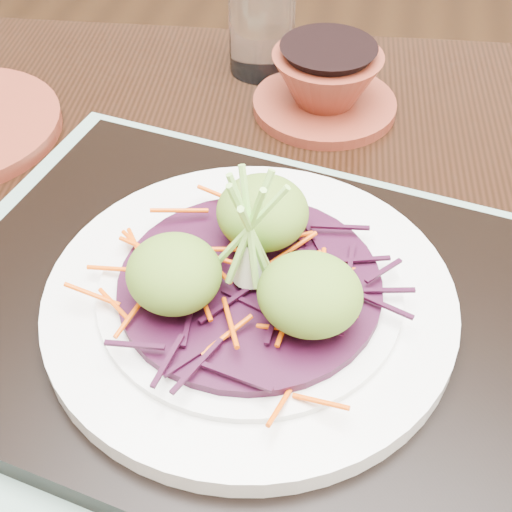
% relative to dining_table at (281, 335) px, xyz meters
% --- Properties ---
extents(dining_table, '(1.16, 0.83, 0.69)m').
position_rel_dining_table_xyz_m(dining_table, '(0.00, 0.00, 0.00)').
color(dining_table, black).
rests_on(dining_table, ground).
extents(placemat, '(0.54, 0.46, 0.00)m').
position_rel_dining_table_xyz_m(placemat, '(-0.01, -0.07, 0.09)').
color(placemat, gray).
rests_on(placemat, dining_table).
extents(serving_tray, '(0.47, 0.39, 0.02)m').
position_rel_dining_table_xyz_m(serving_tray, '(-0.01, -0.07, 0.10)').
color(serving_tray, black).
rests_on(serving_tray, placemat).
extents(white_plate, '(0.27, 0.27, 0.02)m').
position_rel_dining_table_xyz_m(white_plate, '(-0.01, -0.07, 0.12)').
color(white_plate, silver).
rests_on(white_plate, serving_tray).
extents(cabbage_bed, '(0.17, 0.17, 0.01)m').
position_rel_dining_table_xyz_m(cabbage_bed, '(-0.01, -0.07, 0.14)').
color(cabbage_bed, '#330A24').
rests_on(cabbage_bed, white_plate).
extents(carrot_julienne, '(0.21, 0.21, 0.01)m').
position_rel_dining_table_xyz_m(carrot_julienne, '(-0.01, -0.07, 0.14)').
color(carrot_julienne, '#E44C04').
rests_on(carrot_julienne, cabbage_bed).
extents(guacamole_scoops, '(0.15, 0.13, 0.05)m').
position_rel_dining_table_xyz_m(guacamole_scoops, '(-0.01, -0.07, 0.16)').
color(guacamole_scoops, '#4E7222').
rests_on(guacamole_scoops, cabbage_bed).
extents(scallion_garnish, '(0.06, 0.06, 0.09)m').
position_rel_dining_table_xyz_m(scallion_garnish, '(-0.01, -0.07, 0.18)').
color(scallion_garnish, '#8DCF53').
rests_on(scallion_garnish, cabbage_bed).
extents(water_glass, '(0.07, 0.07, 0.10)m').
position_rel_dining_table_xyz_m(water_glass, '(-0.07, 0.28, 0.14)').
color(water_glass, white).
rests_on(water_glass, dining_table).
extents(terracotta_bowl_set, '(0.18, 0.18, 0.06)m').
position_rel_dining_table_xyz_m(terracotta_bowl_set, '(0.00, 0.21, 0.12)').
color(terracotta_bowl_set, maroon).
rests_on(terracotta_bowl_set, dining_table).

